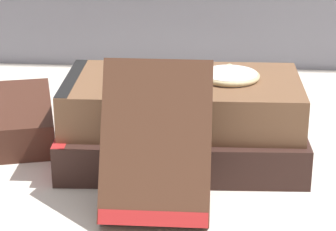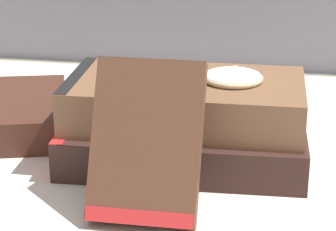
{
  "view_description": "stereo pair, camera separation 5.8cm",
  "coord_description": "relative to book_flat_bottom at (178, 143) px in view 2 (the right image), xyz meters",
  "views": [
    {
      "loc": [
        0.04,
        -0.57,
        0.29
      ],
      "look_at": [
        -0.0,
        0.03,
        0.05
      ],
      "focal_mm": 75.0,
      "sensor_mm": 36.0,
      "label": 1
    },
    {
      "loc": [
        0.1,
        -0.56,
        0.29
      ],
      "look_at": [
        -0.0,
        0.03,
        0.05
      ],
      "focal_mm": 75.0,
      "sensor_mm": 36.0,
      "label": 2
    }
  ],
  "objects": [
    {
      "name": "book_flat_bottom",
      "position": [
        0.0,
        0.0,
        0.0
      ],
      "size": [
        0.23,
        0.14,
        0.04
      ],
      "rotation": [
        0.0,
        0.0,
        0.04
      ],
      "color": "#331E19",
      "rests_on": "ground_plane"
    },
    {
      "name": "book_leaning_front",
      "position": [
        -0.01,
        -0.11,
        0.04
      ],
      "size": [
        0.09,
        0.08,
        0.13
      ],
      "rotation": [
        -0.48,
        0.0,
        0.0
      ],
      "color": "#4C2D1E",
      "rests_on": "ground_plane"
    },
    {
      "name": "pocket_watch",
      "position": [
        0.05,
        0.01,
        0.06
      ],
      "size": [
        0.06,
        0.06,
        0.01
      ],
      "color": "white",
      "rests_on": "book_flat_top"
    },
    {
      "name": "ground_plane",
      "position": [
        -0.0,
        -0.05,
        -0.02
      ],
      "size": [
        3.0,
        3.0,
        0.0
      ],
      "primitive_type": "plane",
      "color": "beige"
    },
    {
      "name": "book_flat_top",
      "position": [
        -0.0,
        0.01,
        0.04
      ],
      "size": [
        0.22,
        0.12,
        0.04
      ],
      "rotation": [
        0.0,
        0.0,
        0.02
      ],
      "color": "brown",
      "rests_on": "book_flat_bottom"
    }
  ]
}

